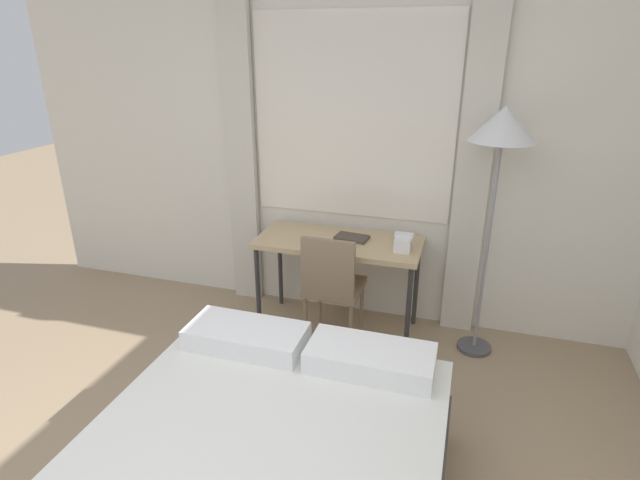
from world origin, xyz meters
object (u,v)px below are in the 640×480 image
Objects in this scene: standing_lamp at (502,138)px; desk_chair at (332,283)px; desk at (339,248)px; book at (352,237)px; telephone at (404,242)px.

desk_chair is at bearing -165.45° from standing_lamp.
desk is 1.36× the size of desk_chair.
desk_chair is at bearing -84.73° from desk.
standing_lamp reaches higher than desk_chair.
desk is 0.31m from desk_chair.
standing_lamp reaches higher than book.
desk_chair is 0.51× the size of standing_lamp.
standing_lamp is 0.95m from telephone.
desk_chair is 0.40m from book.
telephone is (-0.57, -0.04, -0.76)m from standing_lamp.
desk is 4.77× the size of book.
desk is 1.37m from standing_lamp.
desk_chair is 3.49× the size of book.
standing_lamp is (1.03, 0.27, 1.05)m from desk_chair.
telephone is at bearing -4.43° from desk.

